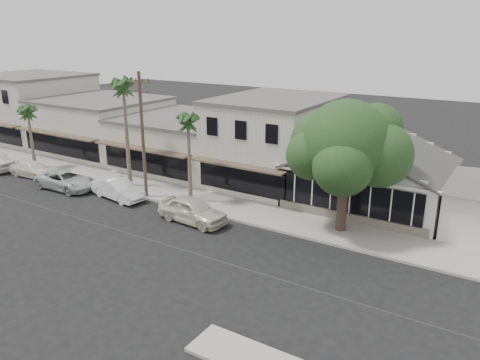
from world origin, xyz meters
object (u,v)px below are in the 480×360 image
Objects in this scene: car_1 at (118,189)px; car_2 at (66,180)px; shade_tree at (347,146)px; car_0 at (192,210)px; utility_pole at (143,133)px; car_3 at (33,169)px.

car_1 is 5.03m from car_2.
car_1 is 16.52m from shade_tree.
car_0 is 10.23m from shade_tree.
utility_pole is 7.05m from car_0.
car_1 is at bearing 89.44° from car_0.
utility_pole is 2.10× the size of car_3.
car_3 is (-11.60, -1.09, -4.17)m from utility_pole.
utility_pole reaches higher than shade_tree.
car_0 is 1.11× the size of car_3.
car_0 reaches higher than car_2.
shade_tree is (13.96, 2.03, 0.47)m from utility_pole.
car_1 is at bearing -168.41° from shade_tree.
car_0 is at bearing -155.88° from shade_tree.
shade_tree reaches higher than car_3.
car_0 is 7.18m from car_1.
car_1 is (-7.15, 0.57, -0.08)m from car_0.
car_3 is at bearing -173.05° from shade_tree.
car_3 is 26.17m from shade_tree.
utility_pole is 1.89× the size of car_0.
shade_tree is at bearing -61.85° from car_0.
car_2 is 5.04m from car_3.
shade_tree reaches higher than car_2.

